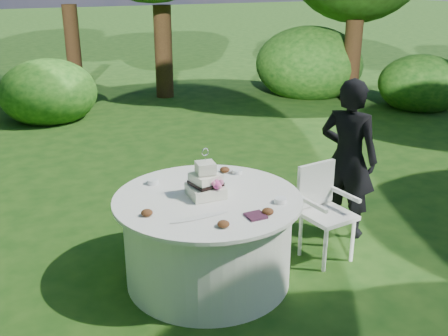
{
  "coord_description": "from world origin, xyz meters",
  "views": [
    {
      "loc": [
        -1.58,
        -3.62,
        2.5
      ],
      "look_at": [
        0.15,
        0.0,
        1.0
      ],
      "focal_mm": 42.0,
      "sensor_mm": 36.0,
      "label": 1
    }
  ],
  "objects_px": {
    "napkins": "(256,216)",
    "chair": "(323,204)",
    "cake": "(206,183)",
    "table": "(208,238)",
    "guest": "(348,159)"
  },
  "relations": [
    {
      "from": "napkins",
      "to": "chair",
      "type": "height_order",
      "value": "chair"
    },
    {
      "from": "napkins",
      "to": "chair",
      "type": "xyz_separation_m",
      "value": [
        0.93,
        0.42,
        -0.26
      ]
    },
    {
      "from": "napkins",
      "to": "chair",
      "type": "relative_size",
      "value": 0.16
    },
    {
      "from": "napkins",
      "to": "cake",
      "type": "bearing_deg",
      "value": 109.22
    },
    {
      "from": "table",
      "to": "chair",
      "type": "distance_m",
      "value": 1.12
    },
    {
      "from": "guest",
      "to": "table",
      "type": "relative_size",
      "value": 1.02
    },
    {
      "from": "table",
      "to": "chair",
      "type": "height_order",
      "value": "chair"
    },
    {
      "from": "napkins",
      "to": "table",
      "type": "xyz_separation_m",
      "value": [
        -0.18,
        0.5,
        -0.39
      ]
    },
    {
      "from": "chair",
      "to": "guest",
      "type": "bearing_deg",
      "value": 30.99
    },
    {
      "from": "table",
      "to": "cake",
      "type": "bearing_deg",
      "value": 101.44
    },
    {
      "from": "guest",
      "to": "napkins",
      "type": "bearing_deg",
      "value": 84.1
    },
    {
      "from": "guest",
      "to": "chair",
      "type": "distance_m",
      "value": 0.63
    },
    {
      "from": "napkins",
      "to": "cake",
      "type": "distance_m",
      "value": 0.56
    },
    {
      "from": "guest",
      "to": "chair",
      "type": "bearing_deg",
      "value": 88.42
    },
    {
      "from": "napkins",
      "to": "cake",
      "type": "xyz_separation_m",
      "value": [
        -0.18,
        0.52,
        0.1
      ]
    }
  ]
}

